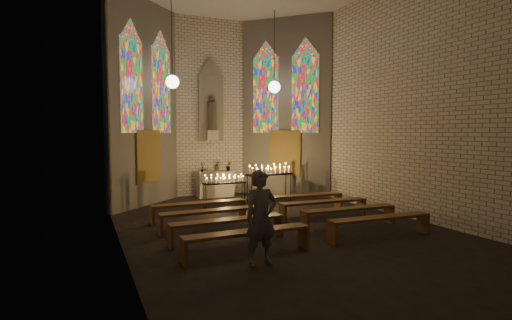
# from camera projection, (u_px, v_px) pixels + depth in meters

# --- Properties ---
(floor) EXTENTS (12.00, 12.00, 0.00)m
(floor) POSITION_uv_depth(u_px,v_px,m) (278.00, 227.00, 10.63)
(floor) COLOR black
(floor) RESTS_ON ground
(room) EXTENTS (8.22, 12.43, 7.00)m
(room) POSITION_uv_depth(u_px,v_px,m) (233.00, 97.00, 13.45)
(room) COLOR beige
(room) RESTS_ON ground
(altar) EXTENTS (1.40, 0.60, 1.00)m
(altar) POSITION_uv_depth(u_px,v_px,m) (215.00, 184.00, 15.57)
(altar) COLOR beige
(altar) RESTS_ON ground
(flower_vase_left) EXTENTS (0.23, 0.18, 0.37)m
(flower_vase_left) POSITION_uv_depth(u_px,v_px,m) (202.00, 167.00, 15.21)
(flower_vase_left) COLOR #4C723F
(flower_vase_left) RESTS_ON altar
(flower_vase_center) EXTENTS (0.33, 0.29, 0.34)m
(flower_vase_center) POSITION_uv_depth(u_px,v_px,m) (217.00, 167.00, 15.64)
(flower_vase_center) COLOR #4C723F
(flower_vase_center) RESTS_ON altar
(flower_vase_right) EXTENTS (0.26, 0.24, 0.39)m
(flower_vase_right) POSITION_uv_depth(u_px,v_px,m) (229.00, 166.00, 15.71)
(flower_vase_right) COLOR #4C723F
(flower_vase_right) RESTS_ON altar
(aisle_flower_pot) EXTENTS (0.30, 0.30, 0.45)m
(aisle_flower_pot) POSITION_uv_depth(u_px,v_px,m) (255.00, 209.00, 11.93)
(aisle_flower_pot) COLOR #4C723F
(aisle_flower_pot) RESTS_ON ground
(votive_stand_left) EXTENTS (1.44, 0.38, 1.05)m
(votive_stand_left) POSITION_uv_depth(u_px,v_px,m) (224.00, 181.00, 13.29)
(votive_stand_left) COLOR black
(votive_stand_left) RESTS_ON ground
(votive_stand_right) EXTENTS (1.76, 0.56, 1.27)m
(votive_stand_right) POSITION_uv_depth(u_px,v_px,m) (270.00, 172.00, 14.43)
(votive_stand_right) COLOR black
(votive_stand_right) RESTS_ON ground
(pew_left_0) EXTENTS (2.74, 0.46, 0.52)m
(pew_left_0) POSITION_uv_depth(u_px,v_px,m) (199.00, 206.00, 11.39)
(pew_left_0) COLOR #583719
(pew_left_0) RESTS_ON ground
(pew_right_0) EXTENTS (2.74, 0.46, 0.52)m
(pew_right_0) POSITION_uv_depth(u_px,v_px,m) (303.00, 198.00, 12.76)
(pew_right_0) COLOR #583719
(pew_right_0) RESTS_ON ground
(pew_left_1) EXTENTS (2.74, 0.46, 0.52)m
(pew_left_1) POSITION_uv_depth(u_px,v_px,m) (212.00, 213.00, 10.30)
(pew_left_1) COLOR #583719
(pew_left_1) RESTS_ON ground
(pew_right_1) EXTENTS (2.74, 0.46, 0.52)m
(pew_right_1) POSITION_uv_depth(u_px,v_px,m) (324.00, 204.00, 11.67)
(pew_right_1) COLOR #583719
(pew_right_1) RESTS_ON ground
(pew_left_2) EXTENTS (2.74, 0.46, 0.52)m
(pew_left_2) POSITION_uv_depth(u_px,v_px,m) (228.00, 223.00, 9.20)
(pew_left_2) COLOR #583719
(pew_left_2) RESTS_ON ground
(pew_right_2) EXTENTS (2.74, 0.46, 0.52)m
(pew_right_2) POSITION_uv_depth(u_px,v_px,m) (349.00, 211.00, 10.57)
(pew_right_2) COLOR #583719
(pew_right_2) RESTS_ON ground
(pew_left_3) EXTENTS (2.74, 0.46, 0.52)m
(pew_left_3) POSITION_uv_depth(u_px,v_px,m) (248.00, 235.00, 8.11)
(pew_left_3) COLOR #583719
(pew_left_3) RESTS_ON ground
(pew_right_3) EXTENTS (2.74, 0.46, 0.52)m
(pew_right_3) POSITION_uv_depth(u_px,v_px,m) (380.00, 220.00, 9.47)
(pew_right_3) COLOR #583719
(pew_right_3) RESTS_ON ground
(visitor) EXTENTS (0.67, 0.45, 1.81)m
(visitor) POSITION_uv_depth(u_px,v_px,m) (261.00, 218.00, 7.56)
(visitor) COLOR #4F4E59
(visitor) RESTS_ON ground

